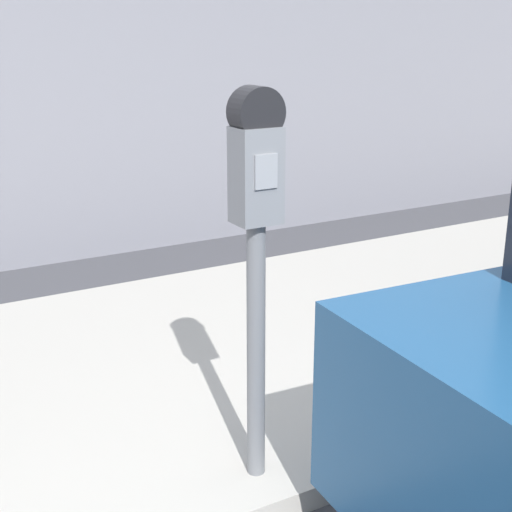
# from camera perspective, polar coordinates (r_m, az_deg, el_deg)

# --- Properties ---
(sidewalk) EXTENTS (24.00, 2.80, 0.11)m
(sidewalk) POSITION_cam_1_polar(r_m,az_deg,el_deg) (4.37, -1.01, -7.66)
(sidewalk) COLOR #BCB7AD
(sidewalk) RESTS_ON ground_plane
(parking_meter) EXTENTS (0.19, 0.15, 1.62)m
(parking_meter) POSITION_cam_1_polar(r_m,az_deg,el_deg) (2.74, 0.00, 2.51)
(parking_meter) COLOR slate
(parking_meter) RESTS_ON sidewalk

